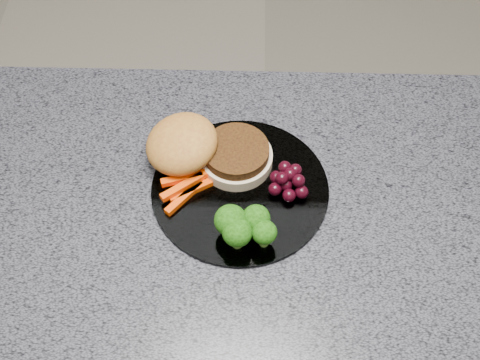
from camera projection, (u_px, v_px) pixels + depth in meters
name	position (u px, v px, depth m)	size (l,w,h in m)	color
island_cabinet	(269.00, 348.00, 1.33)	(1.20, 0.60, 0.86)	brown
countertop	(280.00, 230.00, 0.96)	(1.20, 0.60, 0.04)	#50505A
plate	(240.00, 189.00, 0.98)	(0.26, 0.26, 0.01)	white
burger	(201.00, 150.00, 0.98)	(0.21, 0.13, 0.06)	beige
carrot_sticks	(185.00, 187.00, 0.97)	(0.08, 0.08, 0.02)	#F64604
broccoli	(244.00, 225.00, 0.90)	(0.09, 0.06, 0.05)	#639837
grape_bunch	(289.00, 180.00, 0.96)	(0.06, 0.06, 0.03)	black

